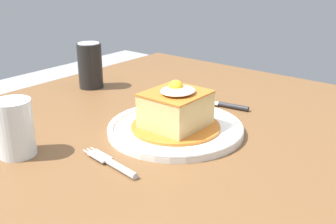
{
  "coord_description": "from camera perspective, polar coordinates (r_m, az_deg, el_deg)",
  "views": [
    {
      "loc": [
        -0.56,
        -0.54,
        1.09
      ],
      "look_at": [
        0.06,
        -0.05,
        0.78
      ],
      "focal_mm": 43.91,
      "sensor_mm": 36.0,
      "label": 1
    }
  ],
  "objects": [
    {
      "name": "dining_table",
      "position": [
        0.9,
        -4.79,
        -9.39
      ],
      "size": [
        1.22,
        0.89,
        0.74
      ],
      "color": "brown",
      "rests_on": "ground_plane"
    },
    {
      "name": "sandwich_meal",
      "position": [
        0.83,
        1.08,
        0.21
      ],
      "size": [
        0.18,
        0.18,
        0.1
      ],
      "color": "#C66B23",
      "rests_on": "main_plate"
    },
    {
      "name": "drinking_glass",
      "position": [
        0.79,
        -20.44,
        -2.59
      ],
      "size": [
        0.07,
        0.07,
        0.1
      ],
      "color": "gold",
      "rests_on": "dining_table"
    },
    {
      "name": "main_plate",
      "position": [
        0.85,
        1.05,
        -2.26
      ],
      "size": [
        0.28,
        0.28,
        0.02
      ],
      "color": "white",
      "rests_on": "dining_table"
    },
    {
      "name": "knife",
      "position": [
        1.0,
        7.82,
        1.0
      ],
      "size": [
        0.04,
        0.17,
        0.01
      ],
      "color": "#262628",
      "rests_on": "dining_table"
    },
    {
      "name": "fork",
      "position": [
        0.72,
        -7.5,
        -7.21
      ],
      "size": [
        0.03,
        0.14,
        0.01
      ],
      "color": "silver",
      "rests_on": "dining_table"
    },
    {
      "name": "soda_can",
      "position": [
        1.15,
        -10.76,
        6.36
      ],
      "size": [
        0.07,
        0.07,
        0.12
      ],
      "color": "black",
      "rests_on": "dining_table"
    }
  ]
}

